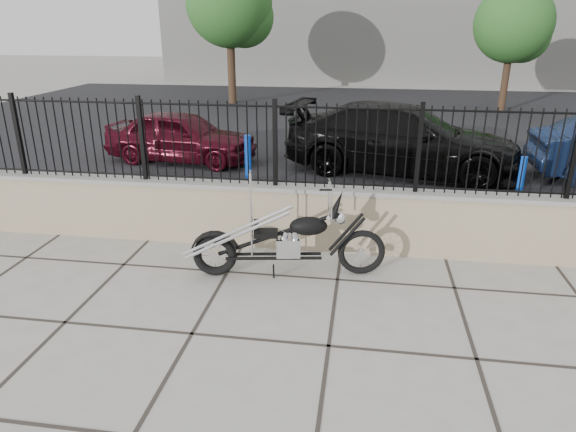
{
  "coord_description": "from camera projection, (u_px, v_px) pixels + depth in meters",
  "views": [
    {
      "loc": [
        0.26,
        -4.57,
        3.2
      ],
      "look_at": [
        -0.72,
        1.85,
        0.73
      ],
      "focal_mm": 32.0,
      "sensor_mm": 36.0,
      "label": 1
    }
  ],
  "objects": [
    {
      "name": "ground_plane",
      "position": [
        329.0,
        346.0,
        5.4
      ],
      "size": [
        90.0,
        90.0,
        0.0
      ],
      "primitive_type": "plane",
      "color": "#99968E",
      "rests_on": "ground"
    },
    {
      "name": "parking_lot",
      "position": [
        358.0,
        125.0,
        16.95
      ],
      "size": [
        30.0,
        30.0,
        0.0
      ],
      "primitive_type": "plane",
      "color": "black",
      "rests_on": "ground"
    },
    {
      "name": "retaining_wall",
      "position": [
        343.0,
        219.0,
        7.54
      ],
      "size": [
        14.0,
        0.36,
        0.96
      ],
      "primitive_type": "cube",
      "color": "gray",
      "rests_on": "ground_plane"
    },
    {
      "name": "iron_fence",
      "position": [
        346.0,
        147.0,
        7.16
      ],
      "size": [
        14.0,
        0.08,
        1.2
      ],
      "primitive_type": "cube",
      "color": "black",
      "rests_on": "retaining_wall"
    },
    {
      "name": "background_building",
      "position": [
        367.0,
        6.0,
        28.47
      ],
      "size": [
        22.0,
        6.0,
        8.0
      ],
      "primitive_type": "cube",
      "color": "beige",
      "rests_on": "ground_plane"
    },
    {
      "name": "chopper_motorcycle",
      "position": [
        285.0,
        224.0,
        6.67
      ],
      "size": [
        2.48,
        0.83,
        1.47
      ],
      "primitive_type": null,
      "rotation": [
        0.0,
        0.0,
        0.17
      ],
      "color": "black",
      "rests_on": "ground_plane"
    },
    {
      "name": "car_red",
      "position": [
        181.0,
        136.0,
        12.34
      ],
      "size": [
        3.77,
        1.88,
        1.23
      ],
      "primitive_type": "imported",
      "rotation": [
        0.0,
        0.0,
        1.45
      ],
      "color": "#3F0915",
      "rests_on": "parking_lot"
    },
    {
      "name": "car_black",
      "position": [
        402.0,
        139.0,
        11.41
      ],
      "size": [
        5.5,
        3.01,
        1.51
      ],
      "primitive_type": "imported",
      "rotation": [
        0.0,
        0.0,
        1.39
      ],
      "color": "black",
      "rests_on": "parking_lot"
    },
    {
      "name": "bollard_a",
      "position": [
        248.0,
        162.0,
        10.32
      ],
      "size": [
        0.14,
        0.14,
        1.1
      ],
      "primitive_type": "cylinder",
      "rotation": [
        0.0,
        0.0,
        0.07
      ],
      "color": "#0E21D7",
      "rests_on": "ground_plane"
    },
    {
      "name": "bollard_b",
      "position": [
        520.0,
        183.0,
        9.21
      ],
      "size": [
        0.14,
        0.14,
        0.97
      ],
      "primitive_type": "cylinder",
      "rotation": [
        0.0,
        0.0,
        -0.24
      ],
      "color": "blue",
      "rests_on": "ground_plane"
    },
    {
      "name": "tree_right",
      "position": [
        514.0,
        20.0,
        18.25
      ],
      "size": [
        2.76,
        2.76,
        4.66
      ],
      "rotation": [
        0.0,
        0.0,
        0.34
      ],
      "color": "#382619",
      "rests_on": "ground_plane"
    }
  ]
}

